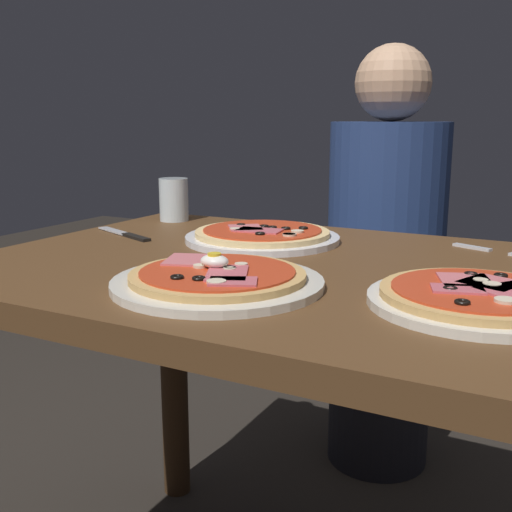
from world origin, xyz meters
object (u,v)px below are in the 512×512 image
object	(u,v)px
pizza_across_left	(262,236)
pizza_across_right	(477,298)
water_glass_near	(174,202)
fork	(486,250)
pizza_foreground	(217,279)
diner_person	(384,275)
dining_table	(292,339)
knife	(127,234)

from	to	relation	value
pizza_across_left	pizza_across_right	bearing A→B (deg)	-30.05
water_glass_near	fork	distance (m)	0.71
pizza_foreground	water_glass_near	distance (m)	0.62
water_glass_near	pizza_across_left	bearing A→B (deg)	-23.41
pizza_across_left	diner_person	world-z (taller)	diner_person
dining_table	water_glass_near	xyz separation A→B (m)	(-0.44, 0.29, 0.18)
pizza_foreground	pizza_across_left	xyz separation A→B (m)	(-0.10, 0.33, -0.00)
pizza_across_right	fork	world-z (taller)	pizza_across_right
water_glass_near	pizza_foreground	bearing A→B (deg)	-48.98
pizza_foreground	fork	world-z (taller)	pizza_foreground
pizza_across_left	diner_person	xyz separation A→B (m)	(0.08, 0.59, -0.20)
pizza_across_right	knife	size ratio (longest dim) A/B	1.50
dining_table	pizza_across_left	world-z (taller)	pizza_across_left
pizza_across_left	fork	distance (m)	0.42
pizza_across_right	pizza_foreground	bearing A→B (deg)	-167.68
knife	diner_person	xyz separation A→B (m)	(0.36, 0.66, -0.19)
water_glass_near	pizza_across_right	bearing A→B (deg)	-27.45
fork	knife	world-z (taller)	knife
diner_person	pizza_across_left	bearing A→B (deg)	82.10
pizza_across_left	diner_person	size ratio (longest dim) A/B	0.26
pizza_across_left	pizza_across_right	size ratio (longest dim) A/B	1.08
water_glass_near	knife	xyz separation A→B (m)	(0.03, -0.21, -0.04)
fork	diner_person	xyz separation A→B (m)	(-0.32, 0.47, -0.19)
pizza_foreground	fork	distance (m)	0.54
dining_table	knife	bearing A→B (deg)	169.73
dining_table	water_glass_near	world-z (taller)	water_glass_near
dining_table	knife	xyz separation A→B (m)	(-0.41, 0.08, 0.13)
fork	diner_person	world-z (taller)	diner_person
water_glass_near	knife	world-z (taller)	water_glass_near
fork	pizza_across_right	bearing A→B (deg)	-83.56
knife	fork	bearing A→B (deg)	15.72
pizza_across_left	pizza_foreground	bearing A→B (deg)	-73.25
pizza_across_left	diner_person	distance (m)	0.62
pizza_across_right	dining_table	bearing A→B (deg)	161.27
dining_table	water_glass_near	distance (m)	0.56
dining_table	diner_person	bearing A→B (deg)	94.35
water_glass_near	fork	bearing A→B (deg)	-1.55
dining_table	diner_person	size ratio (longest dim) A/B	0.92
dining_table	pizza_foreground	size ratio (longest dim) A/B	3.53
pizza_foreground	pizza_across_right	distance (m)	0.36
dining_table	fork	distance (m)	0.40
diner_person	fork	bearing A→B (deg)	124.45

